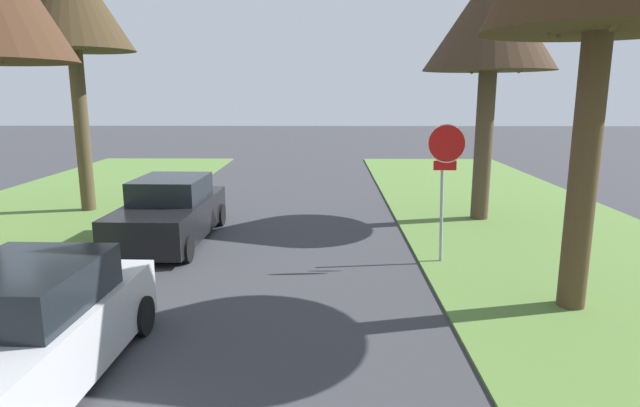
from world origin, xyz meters
The scene contains 5 objects.
stop_sign_far centered at (4.07, 11.93, 2.18)m, with size 0.81×0.42×2.96m.
street_tree_right_mid_b centered at (6.03, 15.96, 5.50)m, with size 3.60×3.60×6.92m.
street_tree_left_far centered at (-5.85, 16.93, 6.20)m, with size 3.50×3.50×7.70m.
parked_sedan_silver centered at (-2.14, 6.77, 0.72)m, with size 2.04×4.44×1.57m.
parked_sedan_black centered at (-2.30, 13.60, 0.72)m, with size 2.04×4.44×1.57m.
Camera 1 is at (1.60, 0.80, 3.64)m, focal length 29.88 mm.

